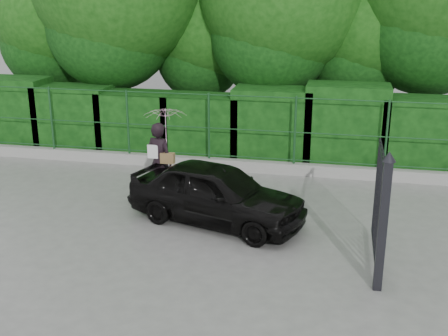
# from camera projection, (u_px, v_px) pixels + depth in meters

# --- Properties ---
(ground) EXTENTS (80.00, 80.00, 0.00)m
(ground) POSITION_uv_depth(u_px,v_px,m) (138.00, 235.00, 11.26)
(ground) COLOR gray
(kerb) EXTENTS (14.00, 0.25, 0.30)m
(kerb) POSITION_uv_depth(u_px,v_px,m) (195.00, 163.00, 15.40)
(kerb) COLOR #9E9E99
(kerb) RESTS_ON ground
(fence) EXTENTS (14.13, 0.06, 1.80)m
(fence) POSITION_uv_depth(u_px,v_px,m) (202.00, 126.00, 15.04)
(fence) COLOR #184520
(fence) RESTS_ON kerb
(hedge) EXTENTS (14.20, 1.20, 2.29)m
(hedge) POSITION_uv_depth(u_px,v_px,m) (206.00, 124.00, 16.06)
(hedge) COLOR black
(hedge) RESTS_ON ground
(gate) EXTENTS (0.22, 2.33, 2.36)m
(gate) POSITION_uv_depth(u_px,v_px,m) (381.00, 211.00, 9.31)
(gate) COLOR black
(gate) RESTS_ON ground
(woman) EXTENTS (1.01, 0.98, 2.16)m
(woman) POSITION_uv_depth(u_px,v_px,m) (163.00, 140.00, 12.82)
(woman) COLOR black
(woman) RESTS_ON ground
(car) EXTENTS (4.07, 2.57, 1.29)m
(car) POSITION_uv_depth(u_px,v_px,m) (216.00, 193.00, 11.67)
(car) COLOR black
(car) RESTS_ON ground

